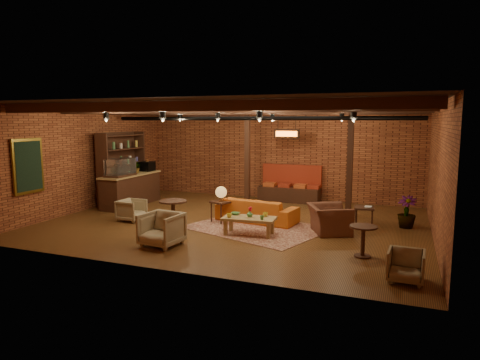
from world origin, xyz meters
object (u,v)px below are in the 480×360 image
at_px(plant_tall, 408,180).
at_px(round_table_right, 363,236).
at_px(round_table_left, 173,210).
at_px(armchair_b, 161,228).
at_px(side_table_book, 364,208).
at_px(side_table_lamp, 221,195).
at_px(armchair_a, 132,209).
at_px(armchair_far, 406,264).
at_px(armchair_right, 329,215).
at_px(sofa, 257,210).
at_px(coffee_table, 249,219).

bearing_deg(plant_tall, round_table_right, -105.90).
bearing_deg(round_table_left, round_table_right, -7.31).
bearing_deg(round_table_left, plant_tall, 22.16).
xyz_separation_m(armchair_b, side_table_book, (4.07, 3.31, 0.10)).
relative_size(side_table_lamp, armchair_b, 1.20).
xyz_separation_m(armchair_a, armchair_far, (7.17, -2.12, -0.02)).
distance_m(round_table_left, armchair_b, 1.53).
height_order(armchair_right, side_table_book, armchair_right).
distance_m(side_table_lamp, round_table_left, 1.44).
distance_m(round_table_left, armchair_a, 1.59).
height_order(sofa, coffee_table, coffee_table).
height_order(armchair_far, plant_tall, plant_tall).
xyz_separation_m(sofa, round_table_left, (-1.77, -1.53, 0.18)).
distance_m(armchair_right, round_table_right, 1.92).
height_order(armchair_a, armchair_right, armchair_right).
distance_m(coffee_table, round_table_left, 2.03).
xyz_separation_m(armchair_b, armchair_far, (5.10, -0.33, -0.10)).
xyz_separation_m(sofa, coffee_table, (0.26, -1.38, 0.07)).
xyz_separation_m(sofa, armchair_b, (-1.24, -2.96, 0.09)).
relative_size(coffee_table, armchair_a, 2.01).
distance_m(coffee_table, round_table_right, 2.88).
height_order(armchair_a, armchair_far, armchair_a).
relative_size(armchair_far, plant_tall, 0.25).
xyz_separation_m(side_table_book, armchair_far, (1.03, -3.64, -0.21)).
bearing_deg(armchair_far, sofa, 142.74).
distance_m(side_table_lamp, side_table_book, 3.82).
relative_size(round_table_left, armchair_b, 0.90).
bearing_deg(armchair_right, side_table_lamp, 63.03).
height_order(coffee_table, armchair_b, armchair_b).
bearing_deg(sofa, round_table_left, 49.03).
bearing_deg(armchair_b, plant_tall, 41.84).
xyz_separation_m(round_table_left, armchair_right, (3.84, 1.04, -0.04)).
relative_size(side_table_book, plant_tall, 0.23).
relative_size(sofa, coffee_table, 1.68).
relative_size(side_table_lamp, plant_tall, 0.40).
bearing_deg(armchair_b, sofa, 73.07).
bearing_deg(armchair_a, round_table_right, -96.59).
height_order(armchair_b, plant_tall, plant_tall).
xyz_separation_m(round_table_left, plant_tall, (5.63, 2.29, 0.76)).
bearing_deg(side_table_lamp, sofa, 24.63).
bearing_deg(side_table_book, round_table_right, -85.38).
distance_m(sofa, side_table_book, 2.86).
bearing_deg(armchair_a, plant_tall, -72.74).
bearing_deg(armchair_far, side_table_lamp, 152.02).
xyz_separation_m(sofa, side_table_lamp, (-0.90, -0.41, 0.43)).
xyz_separation_m(coffee_table, armchair_right, (1.81, 0.89, 0.08)).
xyz_separation_m(side_table_lamp, armchair_a, (-2.40, -0.76, -0.43)).
bearing_deg(armchair_far, armchair_b, 179.46).
distance_m(coffee_table, armchair_b, 2.18).
bearing_deg(armchair_a, side_table_book, -73.94).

